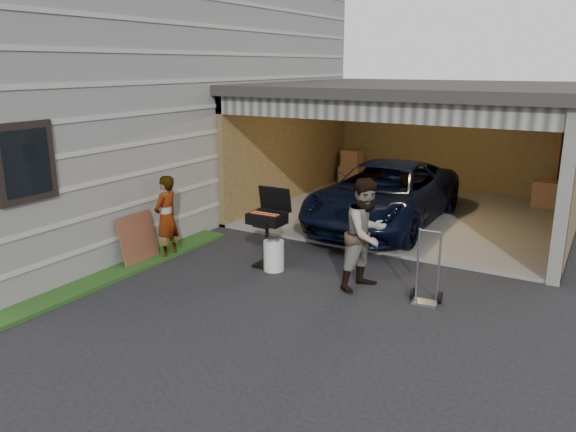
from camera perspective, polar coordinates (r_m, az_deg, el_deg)
name	(u,v)px	position (r m, az deg, el deg)	size (l,w,h in m)	color
ground	(211,315)	(7.82, -7.79, -9.90)	(80.00, 80.00, 0.00)	black
house	(109,88)	(14.14, -17.77, 12.25)	(7.00, 11.00, 5.50)	#474744
groundcover_strip	(40,305)	(8.71, -23.90, -8.22)	(0.50, 8.00, 0.06)	#193814
garage	(425,131)	(12.94, 13.70, 8.41)	(6.80, 6.30, 2.90)	#605E59
minivan	(384,197)	(11.74, 9.75, 1.89)	(2.13, 4.63, 1.29)	black
woman	(166,217)	(9.93, -12.25, -0.13)	(0.54, 0.35, 1.47)	#9FABC8
man	(366,234)	(8.44, 7.94, -1.82)	(0.83, 0.64, 1.70)	#4D221E
bbq_grill	(268,221)	(9.30, -2.05, -0.52)	(0.59, 0.52, 1.32)	black
propane_tank	(274,255)	(9.25, -1.46, -4.03)	(0.34, 0.34, 0.51)	silver
plywood_panel	(138,239)	(9.86, -14.98, -2.27)	(0.04, 0.78, 0.87)	#592B1E
hand_truck	(426,289)	(8.28, 13.85, -7.20)	(0.45, 0.36, 1.07)	gray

